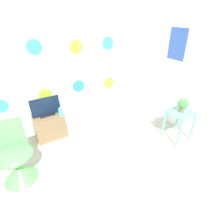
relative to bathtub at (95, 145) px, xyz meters
The scene contains 11 objects.
ground_plane 0.99m from the bathtub, 95.68° to the right, with size 12.00×12.00×0.00m, color #BCB29E.
wall_back_dotted 1.57m from the bathtub, 94.76° to the left, with size 4.73×0.05×2.60m.
wall_right 2.09m from the bathtub, ahead, with size 0.06×3.09×2.60m.
rug 0.27m from the bathtub, 111.82° to the right, with size 1.07×0.72×0.01m.
bathtub is the anchor object (origin of this frame).
chair 1.09m from the bathtub, behind, with size 0.47×0.47×0.85m.
tv_cabinet 1.02m from the bathtub, 117.06° to the left, with size 0.51×0.38×0.45m.
tv 1.09m from the bathtub, 117.02° to the left, with size 0.48×0.12×0.34m.
vase 0.87m from the bathtub, 108.67° to the left, with size 0.08×0.08×0.16m.
side_table 1.55m from the bathtub, 13.31° to the right, with size 0.41×0.39×0.55m.
potted_plant_left 1.60m from the bathtub, 13.31° to the right, with size 0.18×0.18×0.25m.
Camera 1 is at (-0.77, -0.97, 2.04)m, focal length 28.00 mm.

